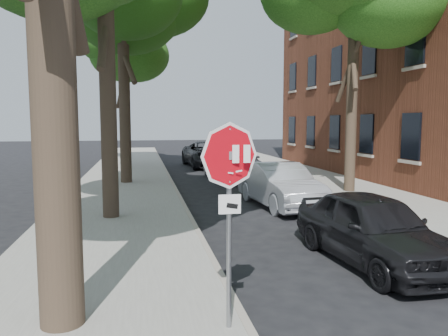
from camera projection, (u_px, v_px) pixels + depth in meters
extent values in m
plane|color=black|center=(281.00, 331.00, 5.72)|extent=(120.00, 120.00, 0.00)
cube|color=gray|center=(122.00, 191.00, 16.96)|extent=(4.00, 55.00, 0.12)
cube|color=gray|center=(327.00, 185.00, 18.55)|extent=(4.00, 55.00, 0.12)
cube|color=#9E9384|center=(175.00, 189.00, 17.35)|extent=(0.12, 55.00, 0.13)
cube|color=#9E9384|center=(281.00, 186.00, 18.17)|extent=(0.12, 55.00, 0.13)
cylinder|color=gray|center=(229.00, 227.00, 5.44)|extent=(0.06, 0.06, 2.60)
cube|color=#99999E|center=(230.00, 156.00, 5.31)|extent=(0.05, 0.06, 0.10)
cylinder|color=#99999E|center=(230.00, 156.00, 5.31)|extent=(0.76, 0.32, 0.82)
cylinder|color=white|center=(230.00, 156.00, 5.29)|extent=(0.76, 0.32, 0.82)
cylinder|color=red|center=(230.00, 156.00, 5.29)|extent=(0.68, 0.29, 0.74)
cube|color=white|center=(213.00, 154.00, 5.24)|extent=(0.08, 0.00, 0.22)
cube|color=white|center=(224.00, 154.00, 5.26)|extent=(0.08, 0.00, 0.22)
cube|color=white|center=(236.00, 154.00, 5.29)|extent=(0.08, 0.00, 0.22)
cube|color=white|center=(247.00, 154.00, 5.32)|extent=(0.08, 0.00, 0.22)
cube|color=silver|center=(221.00, 172.00, 5.28)|extent=(0.08, 0.00, 0.03)
cube|color=silver|center=(230.00, 173.00, 5.30)|extent=(0.08, 0.00, 0.03)
cube|color=silver|center=(239.00, 171.00, 5.32)|extent=(0.08, 0.00, 0.03)
cube|color=white|center=(230.00, 204.00, 5.36)|extent=(0.28, 0.02, 0.24)
cube|color=black|center=(232.00, 206.00, 5.36)|extent=(0.15, 0.00, 0.08)
cylinder|color=black|center=(106.00, 40.00, 11.55)|extent=(0.44, 0.44, 9.50)
cylinder|color=black|center=(124.00, 65.00, 18.40)|extent=(0.48, 0.48, 10.00)
ellipsoid|color=#1E450D|center=(103.00, 11.00, 18.81)|extent=(4.20, 4.20, 3.36)
cylinder|color=black|center=(123.00, 89.00, 25.23)|extent=(0.40, 0.40, 9.00)
ellipsoid|color=#14460F|center=(122.00, 44.00, 24.97)|extent=(4.16, 4.16, 3.33)
ellipsoid|color=#14460F|center=(138.00, 26.00, 24.49)|extent=(3.40, 3.40, 2.72)
ellipsoid|color=#14460F|center=(109.00, 53.00, 25.60)|extent=(3.78, 3.78, 3.02)
cylinder|color=black|center=(353.00, 70.00, 16.11)|extent=(0.40, 0.40, 9.00)
ellipsoid|color=#14460F|center=(355.00, 0.00, 15.85)|extent=(4.16, 4.16, 3.33)
ellipsoid|color=#14460F|center=(326.00, 14.00, 16.48)|extent=(3.78, 3.78, 3.02)
imported|color=black|center=(373.00, 228.00, 8.39)|extent=(1.95, 4.17, 1.38)
imported|color=#AFB1B8|center=(280.00, 185.00, 13.98)|extent=(1.88, 4.40, 1.41)
imported|color=#434347|center=(234.00, 163.00, 20.77)|extent=(2.63, 5.52, 1.55)
imported|color=black|center=(209.00, 154.00, 26.31)|extent=(2.88, 5.66, 1.53)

